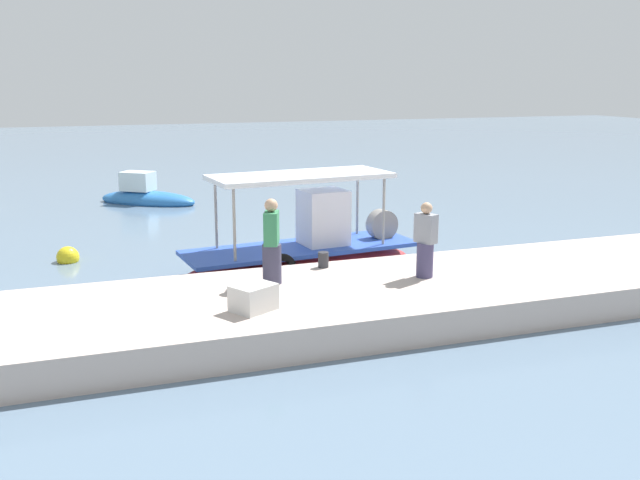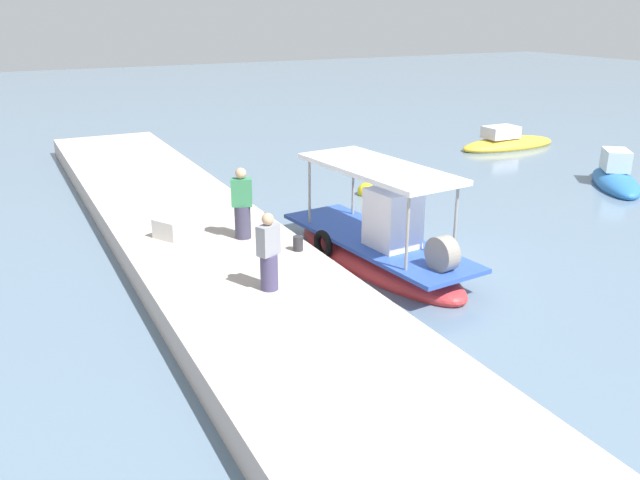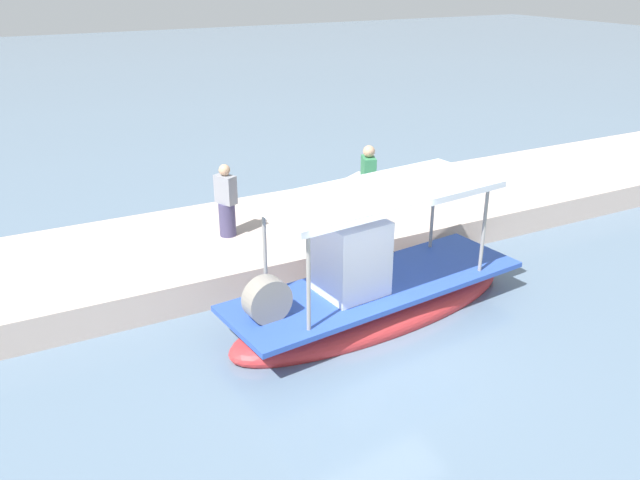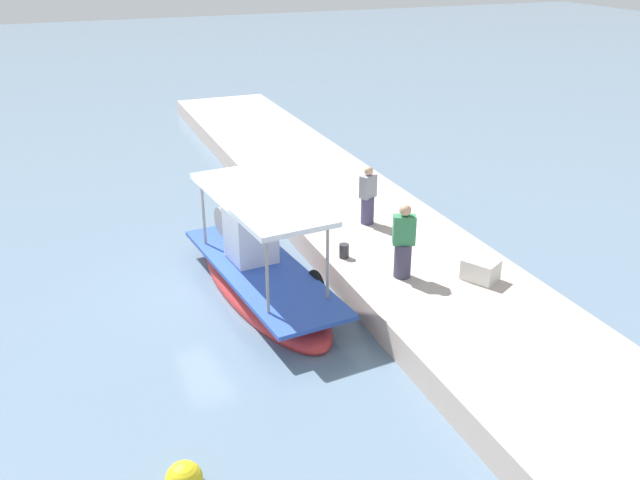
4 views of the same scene
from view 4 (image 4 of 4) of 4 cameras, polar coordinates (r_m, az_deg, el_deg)
The scene contains 8 objects.
ground_plane at distance 17.21m, azimuth -7.81°, elevation -3.70°, with size 120.00×120.00×0.00m, color slate.
dock_quay at distance 18.46m, azimuth 5.51°, elevation -0.46°, with size 36.00×4.14×0.65m, color beige.
main_fishing_boat at distance 16.61m, azimuth -4.94°, elevation -2.85°, with size 6.38×2.49×2.86m.
fisherman_near_bollard at distance 15.80m, azimuth 6.91°, elevation -0.37°, with size 0.52×0.57×1.79m.
fisherman_by_crate at distance 18.74m, azimuth 3.97°, elevation 3.50°, with size 0.48×0.52×1.63m.
mooring_bollard at distance 16.89m, azimuth 2.00°, elevation -0.90°, with size 0.24×0.24×0.35m, color #2D2D33.
cargo_crate at distance 16.21m, azimuth 13.13°, elevation -2.42°, with size 0.75×0.60×0.49m, color silver.
marker_buoy at distance 11.62m, azimuth -11.16°, elevation -18.85°, with size 0.60×0.60×0.60m.
Camera 4 is at (-14.89, 3.42, 7.93)m, focal length 38.72 mm.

